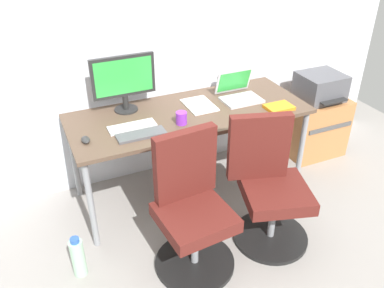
# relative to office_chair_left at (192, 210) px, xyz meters

# --- Properties ---
(ground_plane) EXTENTS (5.28, 5.28, 0.00)m
(ground_plane) POSITION_rel_office_chair_left_xyz_m (0.30, 0.71, -0.42)
(ground_plane) COLOR gray
(back_wall) EXTENTS (4.40, 0.04, 2.60)m
(back_wall) POSITION_rel_office_chair_left_xyz_m (0.30, 1.16, 0.88)
(back_wall) COLOR silver
(back_wall) RESTS_ON ground
(desk) EXTENTS (1.84, 0.73, 0.74)m
(desk) POSITION_rel_office_chair_left_xyz_m (0.30, 0.71, 0.26)
(desk) COLOR brown
(desk) RESTS_ON ground
(office_chair_left) EXTENTS (0.54, 0.54, 0.94)m
(office_chair_left) POSITION_rel_office_chair_left_xyz_m (0.00, 0.00, 0.00)
(office_chair_left) COLOR black
(office_chair_left) RESTS_ON ground
(office_chair_right) EXTENTS (0.55, 0.55, 0.94)m
(office_chair_right) POSITION_rel_office_chair_left_xyz_m (0.58, -0.00, 0.00)
(office_chair_right) COLOR black
(office_chair_right) RESTS_ON ground
(side_cabinet) EXTENTS (0.53, 0.44, 0.56)m
(side_cabinet) POSITION_rel_office_chair_left_xyz_m (1.64, 0.81, -0.14)
(side_cabinet) COLOR #B77542
(side_cabinet) RESTS_ON ground
(printer) EXTENTS (0.38, 0.40, 0.24)m
(printer) POSITION_rel_office_chair_left_xyz_m (1.64, 0.80, 0.26)
(printer) COLOR #515156
(printer) RESTS_ON side_cabinet
(water_bottle_on_floor) EXTENTS (0.09, 0.09, 0.31)m
(water_bottle_on_floor) POSITION_rel_office_chair_left_xyz_m (-0.73, 0.18, -0.28)
(water_bottle_on_floor) COLOR #A5D8B2
(water_bottle_on_floor) RESTS_ON ground
(desktop_monitor) EXTENTS (0.48, 0.18, 0.43)m
(desktop_monitor) POSITION_rel_office_chair_left_xyz_m (-0.13, 0.94, 0.57)
(desktop_monitor) COLOR #262626
(desktop_monitor) RESTS_ON desk
(open_laptop) EXTENTS (0.31, 0.29, 0.22)m
(open_laptop) POSITION_rel_office_chair_left_xyz_m (0.76, 0.78, 0.37)
(open_laptop) COLOR silver
(open_laptop) RESTS_ON desk
(keyboard_by_monitor) EXTENTS (0.34, 0.12, 0.02)m
(keyboard_by_monitor) POSITION_rel_office_chair_left_xyz_m (-0.15, 0.51, 0.33)
(keyboard_by_monitor) COLOR #515156
(keyboard_by_monitor) RESTS_ON desk
(keyboard_by_laptop) EXTENTS (0.34, 0.12, 0.02)m
(keyboard_by_laptop) POSITION_rel_office_chair_left_xyz_m (-0.17, 0.64, 0.33)
(keyboard_by_laptop) COLOR silver
(keyboard_by_laptop) RESTS_ON desk
(mouse_by_monitor) EXTENTS (0.06, 0.10, 0.03)m
(mouse_by_monitor) POSITION_rel_office_chair_left_xyz_m (0.61, 0.41, 0.34)
(mouse_by_monitor) COLOR #515156
(mouse_by_monitor) RESTS_ON desk
(mouse_by_laptop) EXTENTS (0.06, 0.10, 0.03)m
(mouse_by_laptop) POSITION_rel_office_chair_left_xyz_m (-0.52, 0.58, 0.34)
(mouse_by_laptop) COLOR #2D2D2D
(mouse_by_laptop) RESTS_ON desk
(coffee_mug) EXTENTS (0.08, 0.08, 0.09)m
(coffee_mug) POSITION_rel_office_chair_left_xyz_m (0.17, 0.56, 0.37)
(coffee_mug) COLOR purple
(coffee_mug) RESTS_ON desk
(pen_cup) EXTENTS (0.07, 0.07, 0.10)m
(pen_cup) POSITION_rel_office_chair_left_xyz_m (0.73, 1.02, 0.37)
(pen_cup) COLOR slate
(pen_cup) RESTS_ON desk
(notebook) EXTENTS (0.21, 0.15, 0.03)m
(notebook) POSITION_rel_office_chair_left_xyz_m (0.95, 0.48, 0.33)
(notebook) COLOR orange
(notebook) RESTS_ON desk
(paper_pile) EXTENTS (0.21, 0.30, 0.01)m
(paper_pile) POSITION_rel_office_chair_left_xyz_m (0.41, 0.77, 0.33)
(paper_pile) COLOR white
(paper_pile) RESTS_ON desk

